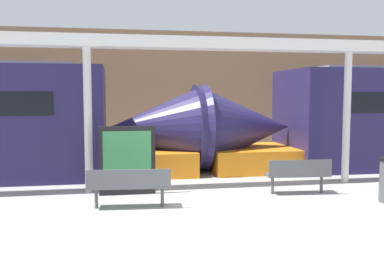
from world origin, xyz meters
TOP-DOWN VIEW (x-y plane):
  - ground_plane at (0.00, 0.00)m, footprint 60.00×60.00m
  - station_wall at (0.00, 10.64)m, footprint 56.00×0.20m
  - bench_near at (-1.15, 1.20)m, footprint 1.71×0.58m
  - bench_far at (2.77, 1.78)m, footprint 1.51×0.55m
  - poster_board at (-1.15, 2.43)m, footprint 1.29×0.07m
  - support_column_near at (-2.04, 2.89)m, footprint 0.19×0.19m
  - support_column_far at (4.59, 2.89)m, footprint 0.19×0.19m
  - canopy_beam at (-2.04, 2.89)m, footprint 28.00×0.60m

SIDE VIEW (x-z plane):
  - ground_plane at x=0.00m, z-range 0.00..0.00m
  - bench_far at x=2.77m, z-range 0.09..0.91m
  - bench_near at x=-1.15m, z-range 0.09..0.92m
  - poster_board at x=-1.15m, z-range 0.01..1.61m
  - support_column_near at x=-2.04m, z-range 0.00..3.42m
  - support_column_far at x=4.59m, z-range 0.00..3.42m
  - station_wall at x=0.00m, z-range 0.00..5.00m
  - canopy_beam at x=-2.04m, z-range 3.42..3.70m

